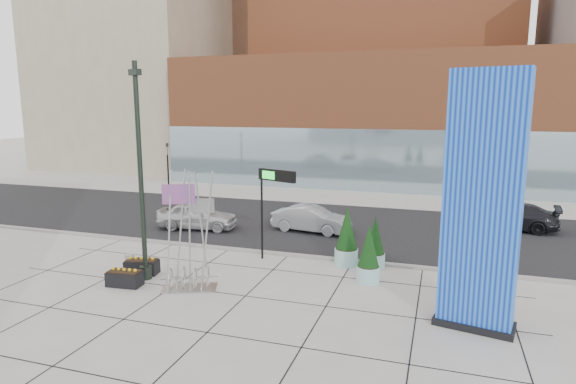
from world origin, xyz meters
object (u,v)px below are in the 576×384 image
(car_silver_mid, at_px, (311,219))
(overhead_street_sign, at_px, (277,182))
(car_white_west, at_px, (197,216))
(concrete_bollard, at_px, (130,263))
(public_art_sculpture, at_px, (189,259))
(lamp_post, at_px, (142,194))
(blue_pylon, at_px, (482,208))

(car_silver_mid, bearing_deg, overhead_street_sign, -174.91)
(car_white_west, bearing_deg, concrete_bollard, 177.81)
(public_art_sculpture, bearing_deg, concrete_bollard, 143.32)
(lamp_post, height_order, concrete_bollard, lamp_post)
(public_art_sculpture, distance_m, concrete_bollard, 3.54)
(lamp_post, distance_m, car_silver_mid, 10.43)
(blue_pylon, bearing_deg, car_silver_mid, 141.33)
(lamp_post, xyz_separation_m, concrete_bollard, (-1.09, 0.48, -3.09))
(public_art_sculpture, bearing_deg, blue_pylon, -21.56)
(concrete_bollard, bearing_deg, overhead_street_sign, 32.33)
(public_art_sculpture, height_order, concrete_bollard, public_art_sculpture)
(concrete_bollard, xyz_separation_m, overhead_street_sign, (5.30, 3.35, 3.15))
(public_art_sculpture, relative_size, car_white_west, 1.03)
(overhead_street_sign, bearing_deg, blue_pylon, -8.26)
(lamp_post, distance_m, overhead_street_sign, 5.69)
(blue_pylon, bearing_deg, public_art_sculpture, -168.52)
(lamp_post, bearing_deg, car_silver_mid, 64.26)
(public_art_sculpture, xyz_separation_m, overhead_street_sign, (1.98, 4.28, 2.34))
(blue_pylon, distance_m, car_white_west, 16.59)
(public_art_sculpture, relative_size, concrete_bollard, 6.05)
(concrete_bollard, bearing_deg, public_art_sculpture, -15.58)
(blue_pylon, bearing_deg, car_white_west, 161.71)
(lamp_post, xyz_separation_m, public_art_sculpture, (2.22, -0.44, -2.27))
(public_art_sculpture, relative_size, car_silver_mid, 1.06)
(blue_pylon, bearing_deg, overhead_street_sign, 163.46)
(public_art_sculpture, distance_m, overhead_street_sign, 5.26)
(overhead_street_sign, xyz_separation_m, car_white_west, (-6.06, 3.85, -2.78))
(car_white_west, bearing_deg, public_art_sculpture, -161.60)
(lamp_post, relative_size, public_art_sculpture, 1.86)
(public_art_sculpture, xyz_separation_m, car_white_west, (-4.08, 8.13, -0.44))
(blue_pylon, distance_m, overhead_street_sign, 9.14)
(blue_pylon, distance_m, concrete_bollard, 13.80)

